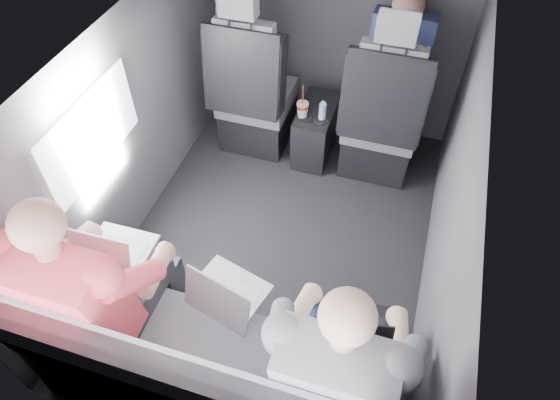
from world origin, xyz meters
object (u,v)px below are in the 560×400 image
(laptop_silver, at_px, (226,293))
(passenger_front_right, at_px, (398,59))
(rear_bench, at_px, (207,376))
(soda_cup, at_px, (302,109))
(front_seat_right, at_px, (381,125))
(water_bottle, at_px, (323,111))
(center_console, at_px, (316,131))
(front_seat_left, at_px, (254,100))
(passenger_rear_right, at_px, (340,361))
(laptop_black, at_px, (354,331))
(passenger_rear_left, at_px, (97,287))
(laptop_white, at_px, (114,249))

(laptop_silver, bearing_deg, passenger_front_right, 76.78)
(rear_bench, distance_m, soda_cup, 1.83)
(front_seat_right, relative_size, water_bottle, 8.95)
(rear_bench, height_order, passenger_front_right, passenger_front_right)
(rear_bench, distance_m, passenger_front_right, 2.25)
(front_seat_right, relative_size, soda_cup, 5.13)
(center_console, height_order, water_bottle, water_bottle)
(rear_bench, height_order, water_bottle, rear_bench)
(rear_bench, bearing_deg, water_bottle, 88.16)
(front_seat_right, bearing_deg, front_seat_left, 180.00)
(passenger_rear_right, bearing_deg, rear_bench, -170.47)
(front_seat_left, xyz_separation_m, laptop_silver, (0.46, -1.65, 0.23))
(front_seat_right, bearing_deg, passenger_front_right, 87.26)
(water_bottle, bearing_deg, passenger_rear_right, -73.89)
(laptop_black, bearing_deg, rear_bench, -157.31)
(front_seat_right, relative_size, passenger_rear_left, 0.97)
(passenger_rear_right, relative_size, passenger_front_right, 1.63)
(water_bottle, distance_m, laptop_white, 1.66)
(laptop_silver, height_order, laptop_black, laptop_silver)
(laptop_black, xyz_separation_m, passenger_rear_left, (-1.11, -0.15, 0.03))
(water_bottle, bearing_deg, rear_bench, -91.84)
(water_bottle, bearing_deg, laptop_black, -71.62)
(soda_cup, distance_m, water_bottle, 0.14)
(front_seat_right, bearing_deg, passenger_rear_left, -118.29)
(soda_cup, xyz_separation_m, laptop_black, (0.66, -1.58, 0.17))
(front_seat_right, distance_m, water_bottle, 0.40)
(soda_cup, bearing_deg, center_console, 57.52)
(passenger_front_right, bearing_deg, front_seat_right, -92.74)
(rear_bench, height_order, passenger_rear_right, passenger_rear_right)
(water_bottle, height_order, laptop_silver, laptop_silver)
(laptop_black, distance_m, passenger_rear_right, 0.15)
(center_console, height_order, passenger_rear_left, passenger_rear_left)
(laptop_white, bearing_deg, soda_cup, 71.65)
(rear_bench, distance_m, water_bottle, 1.85)
(front_seat_right, distance_m, laptop_white, 1.90)
(front_seat_left, height_order, center_console, front_seat_left)
(front_seat_left, bearing_deg, rear_bench, -76.69)
(soda_cup, distance_m, passenger_front_right, 0.69)
(passenger_rear_left, bearing_deg, water_bottle, 71.57)
(passenger_front_right, bearing_deg, laptop_silver, -103.22)
(front_seat_left, bearing_deg, passenger_rear_right, -60.72)
(water_bottle, height_order, passenger_rear_right, passenger_rear_right)
(front_seat_left, bearing_deg, water_bottle, -6.90)
(water_bottle, height_order, laptop_black, laptop_black)
(rear_bench, height_order, laptop_black, rear_bench)
(passenger_front_right, bearing_deg, water_bottle, -141.61)
(laptop_black, bearing_deg, front_seat_left, 122.10)
(center_console, xyz_separation_m, passenger_rear_left, (-0.52, -1.85, 0.46))
(water_bottle, relative_size, laptop_black, 0.41)
(water_bottle, relative_size, passenger_rear_left, 0.11)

